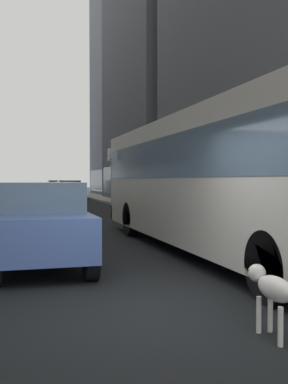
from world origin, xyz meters
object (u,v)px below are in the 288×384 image
Objects in this scene: car_white_van at (56,187)px; car_blue_hatchback at (38,222)px; car_silver_sedan at (69,190)px; transit_bus at (217,175)px; dalmatian_dog at (272,289)px.

car_white_van is 0.91× the size of car_blue_hatchback.
transit_bus is at bearing -90.00° from car_silver_sedan.
dalmatian_dog is at bearing -66.94° from car_blue_hatchback.
car_white_van reaches higher than dalmatian_dog.
dalmatian_dog is at bearing -92.96° from car_silver_sedan.
car_white_van is 47.70m from dalmatian_dog.
car_white_van is 0.94× the size of car_silver_sedan.
dalmatian_dog is at bearing -92.19° from car_white_van.
car_silver_sedan is 35.21m from dalmatian_dog.
car_silver_sedan is at bearing 87.04° from dalmatian_dog.
car_blue_hatchback is (-4.00, -42.55, -0.00)m from car_white_van.
car_white_van is at bearing 90.00° from car_silver_sedan.
transit_bus is 5.73m from dalmatian_dog.
car_blue_hatchback reaches higher than dalmatian_dog.
car_blue_hatchback is 4.98× the size of dalmatian_dog.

